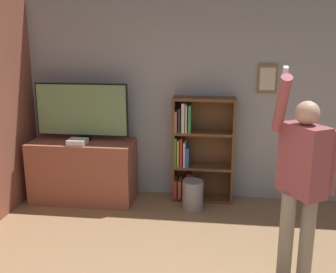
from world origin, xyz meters
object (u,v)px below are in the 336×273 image
object	(u,v)px
television	(82,111)
bookshelf	(196,151)
game_console	(78,142)
person	(302,176)
waste_bin	(193,195)

from	to	relation	value
television	bookshelf	bearing A→B (deg)	5.68
bookshelf	game_console	bearing A→B (deg)	-166.24
game_console	person	size ratio (longest dim) A/B	0.12
television	person	world-z (taller)	person
bookshelf	person	xyz separation A→B (m)	(1.00, -1.72, 0.31)
television	game_console	xyz separation A→B (m)	(-0.00, -0.22, -0.36)
television	game_console	size ratio (longest dim) A/B	5.32
television	bookshelf	size ratio (longest dim) A/B	0.88
game_console	waste_bin	distance (m)	1.63
bookshelf	person	size ratio (longest dim) A/B	0.72
game_console	bookshelf	distance (m)	1.56
television	person	xyz separation A→B (m)	(2.51, -1.57, -0.22)
game_console	waste_bin	bearing A→B (deg)	0.51
television	game_console	bearing A→B (deg)	-90.05
game_console	bookshelf	size ratio (longest dim) A/B	0.17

